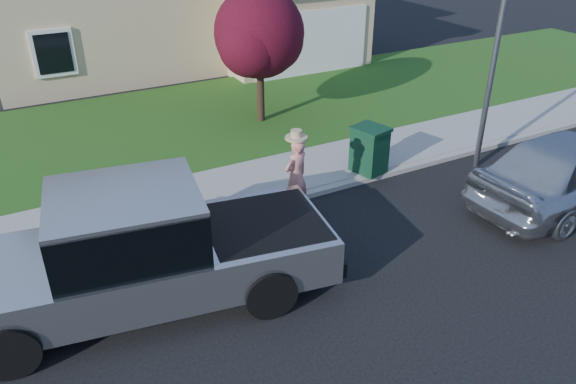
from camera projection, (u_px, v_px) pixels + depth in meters
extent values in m
plane|color=black|center=(311.00, 287.00, 9.89)|extent=(80.00, 80.00, 0.00)
cube|color=gray|center=(284.00, 201.00, 12.52)|extent=(40.00, 0.20, 0.12)
cube|color=gray|center=(262.00, 180.00, 13.36)|extent=(40.00, 2.00, 0.15)
cube|color=#174413|center=(196.00, 121.00, 16.86)|extent=(40.00, 7.00, 0.10)
cube|color=tan|center=(274.00, 18.00, 22.68)|extent=(5.50, 6.00, 3.20)
cube|color=white|center=(312.00, 43.00, 20.51)|extent=(4.60, 0.12, 2.30)
cube|color=black|center=(53.00, 53.00, 17.83)|extent=(1.30, 0.10, 1.50)
cylinder|color=black|center=(10.00, 349.00, 7.95)|extent=(0.91, 0.46, 0.87)
cylinder|color=black|center=(19.00, 270.00, 9.62)|extent=(0.91, 0.46, 0.87)
cylinder|color=black|center=(270.00, 292.00, 9.08)|extent=(0.91, 0.46, 0.87)
cylinder|color=black|center=(238.00, 230.00, 10.75)|extent=(0.91, 0.46, 0.87)
cube|color=#A1A3A8|center=(143.00, 264.00, 9.22)|extent=(6.49, 3.14, 0.79)
cube|color=black|center=(126.00, 223.00, 8.78)|extent=(2.58, 2.37, 0.93)
cube|color=#A1A3A8|center=(122.00, 196.00, 8.55)|extent=(2.58, 2.37, 0.09)
cube|color=black|center=(263.00, 223.00, 9.65)|extent=(2.23, 2.14, 0.07)
cube|color=black|center=(320.00, 240.00, 10.24)|extent=(0.46, 2.07, 0.27)
cube|color=black|center=(68.00, 203.00, 9.56)|extent=(0.17, 0.26, 0.20)
imported|color=#E0857B|center=(296.00, 176.00, 11.79)|extent=(0.73, 0.60, 1.74)
cylinder|color=tan|center=(296.00, 137.00, 11.36)|extent=(0.46, 0.46, 0.05)
cylinder|color=tan|center=(296.00, 134.00, 11.33)|extent=(0.23, 0.23, 0.16)
imported|color=#B7BABF|center=(573.00, 169.00, 12.13)|extent=(5.07, 2.22, 1.70)
cylinder|color=black|center=(261.00, 92.00, 16.38)|extent=(0.22, 0.22, 1.76)
sphere|color=#490F1C|center=(259.00, 33.00, 15.57)|extent=(2.52, 2.52, 2.52)
sphere|color=#490F1C|center=(271.00, 40.00, 16.21)|extent=(1.86, 1.86, 1.86)
sphere|color=#490F1C|center=(250.00, 45.00, 15.23)|extent=(1.76, 1.76, 1.76)
cube|color=#0D331D|center=(369.00, 151.00, 13.41)|extent=(0.79, 0.87, 1.05)
cube|color=#0D331D|center=(371.00, 129.00, 13.14)|extent=(0.87, 0.94, 0.08)
cylinder|color=slate|center=(495.00, 54.00, 12.87)|extent=(0.14, 0.14, 5.72)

